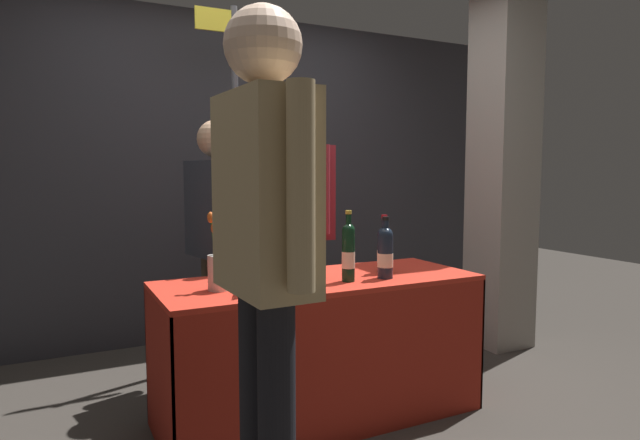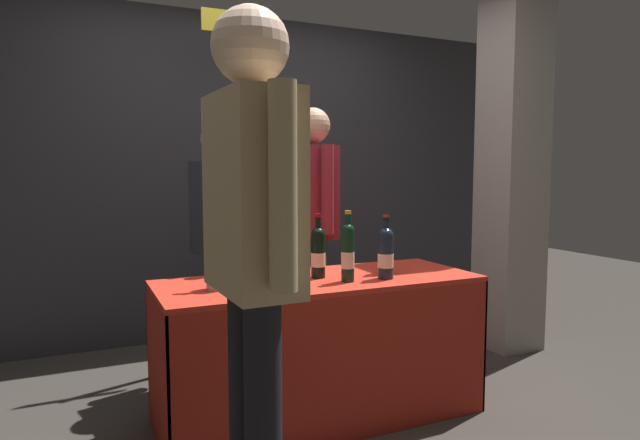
# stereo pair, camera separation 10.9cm
# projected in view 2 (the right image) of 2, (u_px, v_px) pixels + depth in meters

# --- Properties ---
(ground_plane) EXTENTS (12.00, 12.00, 0.00)m
(ground_plane) POSITION_uv_depth(u_px,v_px,m) (320.00, 416.00, 2.84)
(ground_plane) COLOR #38332D
(back_partition) EXTENTS (5.96, 0.12, 2.45)m
(back_partition) POSITION_uv_depth(u_px,v_px,m) (232.00, 177.00, 4.23)
(back_partition) COLOR #2D2D33
(back_partition) RESTS_ON ground_plane
(concrete_pillar) EXTENTS (0.37, 0.37, 3.21)m
(concrete_pillar) POSITION_uv_depth(u_px,v_px,m) (513.00, 124.00, 3.83)
(concrete_pillar) COLOR gray
(concrete_pillar) RESTS_ON ground_plane
(tasting_table) EXTENTS (1.64, 0.63, 0.73)m
(tasting_table) POSITION_uv_depth(u_px,v_px,m) (320.00, 322.00, 2.80)
(tasting_table) COLOR red
(tasting_table) RESTS_ON ground_plane
(featured_wine_bottle) EXTENTS (0.07, 0.07, 0.33)m
(featured_wine_bottle) POSITION_uv_depth(u_px,v_px,m) (317.00, 252.00, 2.78)
(featured_wine_bottle) COLOR black
(featured_wine_bottle) RESTS_ON tasting_table
(display_bottle_0) EXTENTS (0.07, 0.07, 0.31)m
(display_bottle_0) POSITION_uv_depth(u_px,v_px,m) (386.00, 249.00, 2.91)
(display_bottle_0) COLOR #192333
(display_bottle_0) RESTS_ON tasting_table
(display_bottle_1) EXTENTS (0.07, 0.07, 0.35)m
(display_bottle_1) POSITION_uv_depth(u_px,v_px,m) (348.00, 251.00, 2.68)
(display_bottle_1) COLOR black
(display_bottle_1) RESTS_ON tasting_table
(display_bottle_2) EXTENTS (0.07, 0.07, 0.32)m
(display_bottle_2) POSITION_uv_depth(u_px,v_px,m) (269.00, 257.00, 2.61)
(display_bottle_2) COLOR black
(display_bottle_2) RESTS_ON tasting_table
(display_bottle_3) EXTENTS (0.08, 0.08, 0.32)m
(display_bottle_3) POSITION_uv_depth(u_px,v_px,m) (386.00, 252.00, 2.76)
(display_bottle_3) COLOR #192333
(display_bottle_3) RESTS_ON tasting_table
(wine_glass_near_vendor) EXTENTS (0.08, 0.08, 0.13)m
(wine_glass_near_vendor) POSITION_uv_depth(u_px,v_px,m) (285.00, 269.00, 2.53)
(wine_glass_near_vendor) COLOR silver
(wine_glass_near_vendor) RESTS_ON tasting_table
(flower_vase) EXTENTS (0.10, 0.10, 0.36)m
(flower_vase) POSITION_uv_depth(u_px,v_px,m) (217.00, 267.00, 2.51)
(flower_vase) COLOR silver
(flower_vase) RESTS_ON tasting_table
(brochure_stand) EXTENTS (0.07, 0.14, 0.16)m
(brochure_stand) POSITION_uv_depth(u_px,v_px,m) (244.00, 275.00, 2.44)
(brochure_stand) COLOR silver
(brochure_stand) RESTS_ON tasting_table
(vendor_presenter) EXTENTS (0.29, 0.58, 1.57)m
(vendor_presenter) POSITION_uv_depth(u_px,v_px,m) (221.00, 230.00, 3.16)
(vendor_presenter) COLOR #4C4233
(vendor_presenter) RESTS_ON ground_plane
(vendor_assistant) EXTENTS (0.23, 0.58, 1.69)m
(vendor_assistant) POSITION_uv_depth(u_px,v_px,m) (313.00, 211.00, 3.58)
(vendor_assistant) COLOR #4C4233
(vendor_assistant) RESTS_ON ground_plane
(taster_foreground_right) EXTENTS (0.25, 0.59, 1.79)m
(taster_foreground_right) POSITION_uv_depth(u_px,v_px,m) (252.00, 231.00, 1.74)
(taster_foreground_right) COLOR black
(taster_foreground_right) RESTS_ON ground_plane
(booth_signpost) EXTENTS (0.52, 0.04, 2.36)m
(booth_signpost) POSITION_uv_depth(u_px,v_px,m) (242.00, 152.00, 3.69)
(booth_signpost) COLOR #47474C
(booth_signpost) RESTS_ON ground_plane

